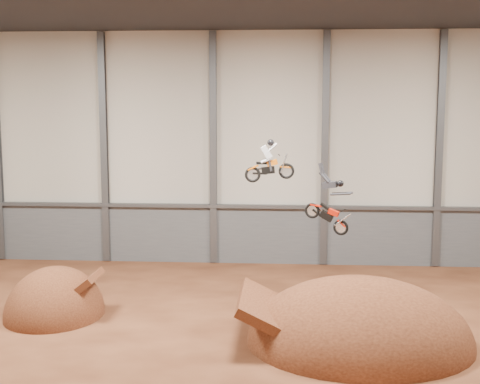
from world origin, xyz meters
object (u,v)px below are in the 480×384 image
Objects in this scene: takeoff_ramp at (55,315)px; landing_ramp at (359,343)px; fmx_rider_a at (270,158)px; fmx_rider_b at (323,198)px.

takeoff_ramp is 14.06m from landing_ramp.
fmx_rider_a is (-3.80, 3.29, 7.36)m from landing_ramp.
fmx_rider_a reaches higher than landing_ramp.
landing_ramp is (13.81, -2.62, 0.00)m from takeoff_ramp.
landing_ramp is 6.32m from fmx_rider_b.
fmx_rider_a is at bearing 139.07° from landing_ramp.
fmx_rider_a reaches higher than fmx_rider_b.
takeoff_ramp is at bearing 169.27° from landing_ramp.
fmx_rider_a reaches higher than takeoff_ramp.
takeoff_ramp is 1.85× the size of fmx_rider_b.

